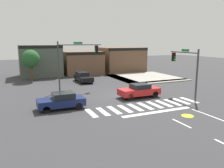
{
  "coord_description": "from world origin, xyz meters",
  "views": [
    {
      "loc": [
        -11.08,
        -21.85,
        5.93
      ],
      "look_at": [
        -0.98,
        0.93,
        1.23
      ],
      "focal_mm": 36.18,
      "sensor_mm": 36.0,
      "label": 1
    }
  ],
  "objects_px": {
    "car_black": "(83,77)",
    "car_red": "(139,90)",
    "car_navy": "(62,101)",
    "traffic_signal_northwest": "(76,56)",
    "roadside_tree": "(31,59)",
    "traffic_signal_southeast": "(186,64)"
  },
  "relations": [
    {
      "from": "traffic_signal_southeast",
      "to": "car_black",
      "type": "height_order",
      "value": "traffic_signal_southeast"
    },
    {
      "from": "traffic_signal_northwest",
      "to": "car_red",
      "type": "height_order",
      "value": "traffic_signal_northwest"
    },
    {
      "from": "traffic_signal_northwest",
      "to": "car_red",
      "type": "xyz_separation_m",
      "value": [
        5.22,
        -6.39,
        -3.4
      ]
    },
    {
      "from": "traffic_signal_southeast",
      "to": "car_red",
      "type": "relative_size",
      "value": 1.17
    },
    {
      "from": "car_black",
      "to": "car_red",
      "type": "height_order",
      "value": "car_red"
    },
    {
      "from": "traffic_signal_southeast",
      "to": "car_navy",
      "type": "distance_m",
      "value": 13.24
    },
    {
      "from": "car_black",
      "to": "roadside_tree",
      "type": "height_order",
      "value": "roadside_tree"
    },
    {
      "from": "roadside_tree",
      "to": "traffic_signal_southeast",
      "type": "bearing_deg",
      "value": -51.0
    },
    {
      "from": "car_navy",
      "to": "traffic_signal_southeast",
      "type": "bearing_deg",
      "value": 174.82
    },
    {
      "from": "traffic_signal_northwest",
      "to": "roadside_tree",
      "type": "xyz_separation_m",
      "value": [
        -4.5,
        8.98,
        -0.79
      ]
    },
    {
      "from": "car_black",
      "to": "car_red",
      "type": "relative_size",
      "value": 1.01
    },
    {
      "from": "car_navy",
      "to": "car_red",
      "type": "relative_size",
      "value": 0.93
    },
    {
      "from": "car_black",
      "to": "car_navy",
      "type": "xyz_separation_m",
      "value": [
        -5.75,
        -12.51,
        -0.01
      ]
    },
    {
      "from": "traffic_signal_southeast",
      "to": "roadside_tree",
      "type": "bearing_deg",
      "value": 39.0
    },
    {
      "from": "car_red",
      "to": "roadside_tree",
      "type": "relative_size",
      "value": 0.94
    },
    {
      "from": "traffic_signal_southeast",
      "to": "car_red",
      "type": "xyz_separation_m",
      "value": [
        -4.36,
        2.02,
        -2.85
      ]
    },
    {
      "from": "roadside_tree",
      "to": "car_red",
      "type": "bearing_deg",
      "value": -57.7
    },
    {
      "from": "traffic_signal_southeast",
      "to": "car_navy",
      "type": "relative_size",
      "value": 1.27
    },
    {
      "from": "traffic_signal_northwest",
      "to": "roadside_tree",
      "type": "height_order",
      "value": "traffic_signal_northwest"
    },
    {
      "from": "car_black",
      "to": "car_navy",
      "type": "relative_size",
      "value": 1.09
    },
    {
      "from": "car_navy",
      "to": "roadside_tree",
      "type": "distance_m",
      "value": 16.48
    },
    {
      "from": "car_navy",
      "to": "traffic_signal_northwest",
      "type": "bearing_deg",
      "value": -114.45
    }
  ]
}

